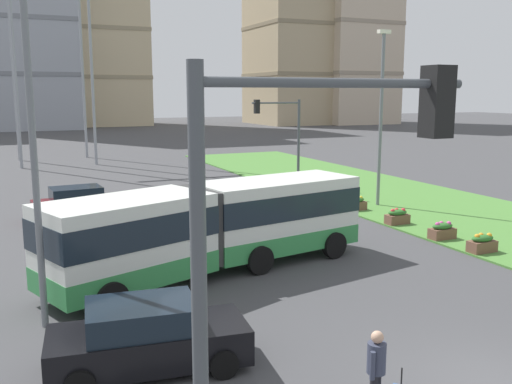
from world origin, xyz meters
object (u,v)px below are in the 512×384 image
(streetlight_left, at_px, (33,140))
(apartment_tower_eastcentre, at_px, (309,5))
(articulated_bus, at_px, (213,226))
(flower_planter_2, at_px, (482,243))
(flower_planter_4, at_px, (397,217))
(traffic_light_far_right, at_px, (284,130))
(car_black_sedan, at_px, (147,338))
(flower_planter_5, at_px, (356,203))
(car_maroon_sedan, at_px, (79,203))
(streetlight_median, at_px, (381,112))
(traffic_light_near_left, at_px, (287,269))
(apartment_tower_east, at_px, (347,4))
(flower_planter_3, at_px, (442,231))
(pedestrian_crossing, at_px, (376,368))

(streetlight_left, relative_size, apartment_tower_eastcentre, 0.20)
(articulated_bus, bearing_deg, flower_planter_2, -11.16)
(flower_planter_4, xyz_separation_m, traffic_light_far_right, (-1.40, 9.11, 3.51))
(car_black_sedan, bearing_deg, flower_planter_5, 41.99)
(car_maroon_sedan, height_order, apartment_tower_eastcentre, apartment_tower_eastcentre)
(flower_planter_4, bearing_deg, flower_planter_5, 90.00)
(car_maroon_sedan, distance_m, streetlight_median, 16.34)
(car_black_sedan, xyz_separation_m, traffic_light_near_left, (-0.00, -6.80, 3.60))
(articulated_bus, bearing_deg, car_black_sedan, -121.99)
(streetlight_left, xyz_separation_m, apartment_tower_eastcentre, (56.01, 86.46, 18.23))
(apartment_tower_eastcentre, xyz_separation_m, apartment_tower_east, (8.02, -1.18, 0.59))
(articulated_bus, height_order, streetlight_left, streetlight_left)
(flower_planter_5, bearing_deg, articulated_bus, -147.09)
(flower_planter_3, bearing_deg, flower_planter_2, -90.00)
(streetlight_left, relative_size, streetlight_median, 0.96)
(articulated_bus, distance_m, streetlight_median, 14.60)
(pedestrian_crossing, xyz_separation_m, apartment_tower_east, (58.52, 92.37, 22.79))
(flower_planter_5, xyz_separation_m, traffic_light_near_left, (-13.95, -19.36, 3.93))
(flower_planter_4, relative_size, streetlight_left, 0.12)
(traffic_light_far_right, xyz_separation_m, streetlight_left, (-14.51, -14.73, 1.03))
(flower_planter_4, bearing_deg, articulated_bus, -162.85)
(car_maroon_sedan, xyz_separation_m, traffic_light_near_left, (-0.50, -23.54, 3.60))
(flower_planter_2, xyz_separation_m, flower_planter_3, (0.00, 2.19, 0.00))
(car_maroon_sedan, distance_m, flower_planter_2, 18.60)
(flower_planter_4, height_order, traffic_light_far_right, traffic_light_far_right)
(flower_planter_2, xyz_separation_m, apartment_tower_eastcentre, (40.10, 86.02, 22.77))
(flower_planter_2, relative_size, flower_planter_5, 1.00)
(articulated_bus, height_order, car_black_sedan, articulated_bus)
(flower_planter_2, bearing_deg, traffic_light_far_right, 95.61)
(flower_planter_3, distance_m, traffic_light_near_left, 19.40)
(flower_planter_5, distance_m, streetlight_left, 18.88)
(flower_planter_2, distance_m, apartment_tower_eastcentre, 97.60)
(flower_planter_2, relative_size, apartment_tower_east, 0.02)
(traffic_light_near_left, bearing_deg, flower_planter_3, 42.74)
(flower_planter_3, distance_m, apartment_tower_east, 98.45)
(traffic_light_near_left, xyz_separation_m, apartment_tower_eastcentre, (54.05, 96.73, 18.85))
(flower_planter_4, bearing_deg, flower_planter_3, -90.00)
(traffic_light_far_right, bearing_deg, streetlight_left, -134.57)
(traffic_light_near_left, distance_m, streetlight_left, 10.47)
(car_black_sedan, height_order, pedestrian_crossing, pedestrian_crossing)
(articulated_bus, height_order, flower_planter_4, articulated_bus)
(apartment_tower_east, bearing_deg, pedestrian_crossing, -122.36)
(pedestrian_crossing, xyz_separation_m, streetlight_left, (-5.51, 7.10, 3.96))
(flower_planter_3, height_order, flower_planter_4, same)
(apartment_tower_eastcentre, bearing_deg, streetlight_median, -116.48)
(articulated_bus, height_order, traffic_light_near_left, traffic_light_near_left)
(flower_planter_4, relative_size, apartment_tower_eastcentre, 0.02)
(flower_planter_2, bearing_deg, car_maroon_sedan, 136.34)
(car_maroon_sedan, bearing_deg, streetlight_median, -12.85)
(flower_planter_3, distance_m, apartment_tower_eastcentre, 95.68)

